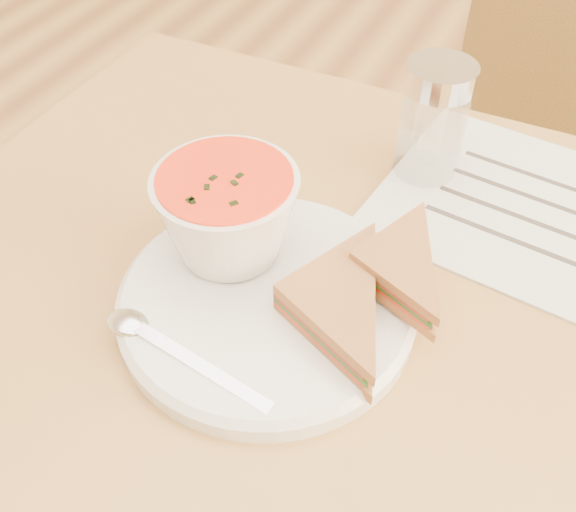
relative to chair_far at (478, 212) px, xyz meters
The scene contains 8 objects.
chair_far is the anchor object (origin of this frame).
plate 0.70m from the chair_far, 99.86° to the right, with size 0.25×0.25×0.02m, color white, non-canonical shape.
soup_bowl 0.71m from the chair_far, 105.36° to the right, with size 0.12×0.12×0.08m, color white, non-canonical shape.
sandwich_half_a 0.72m from the chair_far, 98.44° to the right, with size 0.11×0.11×0.03m, color #B67840, non-canonical shape.
sandwich_half_b 0.67m from the chair_far, 95.01° to the right, with size 0.09×0.09×0.03m, color #B67840, non-canonical shape.
spoon 0.78m from the chair_far, 101.17° to the right, with size 0.18×0.04×0.01m, color silver, non-canonical shape.
paper_menu 0.51m from the chair_far, 75.81° to the right, with size 0.33×0.24×0.00m, color silver, non-canonical shape.
condiment_shaker 0.54m from the chair_far, 96.45° to the right, with size 0.07×0.07×0.12m, color silver, non-canonical shape.
Camera 1 is at (0.04, -0.33, 1.17)m, focal length 40.00 mm.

